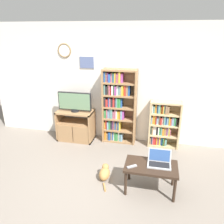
{
  "coord_description": "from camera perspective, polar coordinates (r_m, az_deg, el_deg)",
  "views": [
    {
      "loc": [
        0.94,
        -2.63,
        2.42
      ],
      "look_at": [
        0.12,
        1.09,
        0.99
      ],
      "focal_mm": 35.0,
      "sensor_mm": 36.0,
      "label": 1
    }
  ],
  "objects": [
    {
      "name": "wall_back",
      "position": [
        4.87,
        0.89,
        7.3
      ],
      "size": [
        6.03,
        0.09,
        2.6
      ],
      "color": "silver",
      "rests_on": "ground_plane"
    },
    {
      "name": "ground_plane",
      "position": [
        3.7,
        -5.78,
        -20.48
      ],
      "size": [
        18.0,
        18.0,
        0.0
      ],
      "primitive_type": "plane",
      "color": "gray"
    },
    {
      "name": "bookshelf_tall",
      "position": [
        4.83,
        1.37,
        1.43
      ],
      "size": [
        0.74,
        0.28,
        1.67
      ],
      "color": "#9E754C",
      "rests_on": "ground_plane"
    },
    {
      "name": "remote_near_laptop",
      "position": [
        3.45,
        5.21,
        -14.0
      ],
      "size": [
        0.16,
        0.13,
        0.02
      ],
      "rotation": [
        0.0,
        0.0,
        5.34
      ],
      "color": "#99999E",
      "rests_on": "coffee_table"
    },
    {
      "name": "laptop",
      "position": [
        3.55,
        12.26,
        -12.4
      ],
      "size": [
        0.36,
        0.25,
        0.23
      ],
      "rotation": [
        0.0,
        0.0,
        0.01
      ],
      "color": "#B7BABC",
      "rests_on": "coffee_table"
    },
    {
      "name": "coffee_table",
      "position": [
        3.57,
        10.13,
        -14.37
      ],
      "size": [
        0.81,
        0.47,
        0.46
      ],
      "color": "#332319",
      "rests_on": "ground_plane"
    },
    {
      "name": "television",
      "position": [
        4.92,
        -9.73,
        2.62
      ],
      "size": [
        0.76,
        0.18,
        0.44
      ],
      "color": "black",
      "rests_on": "tv_stand"
    },
    {
      "name": "cat",
      "position": [
        3.92,
        -1.92,
        -15.59
      ],
      "size": [
        0.2,
        0.46,
        0.26
      ],
      "rotation": [
        0.0,
        0.0,
        0.01
      ],
      "color": "#B78447",
      "rests_on": "ground_plane"
    },
    {
      "name": "tv_stand",
      "position": [
        5.14,
        -9.46,
        -3.45
      ],
      "size": [
        0.82,
        0.47,
        0.7
      ],
      "color": "#9E754C",
      "rests_on": "ground_plane"
    },
    {
      "name": "bookshelf_short",
      "position": [
        4.87,
        13.14,
        -3.14
      ],
      "size": [
        0.65,
        0.28,
        1.03
      ],
      "color": "tan",
      "rests_on": "ground_plane"
    }
  ]
}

